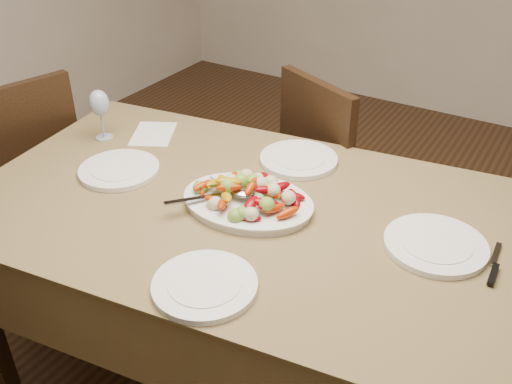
{
  "coord_description": "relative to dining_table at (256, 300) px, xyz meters",
  "views": [
    {
      "loc": [
        0.55,
        -1.03,
        1.74
      ],
      "look_at": [
        -0.21,
        0.21,
        0.82
      ],
      "focal_mm": 40.0,
      "sensor_mm": 36.0,
      "label": 1
    }
  ],
  "objects": [
    {
      "name": "wine_glass",
      "position": [
        -0.75,
        0.11,
        0.48
      ],
      "size": [
        0.08,
        0.08,
        0.2
      ],
      "primitive_type": null,
      "color": "#8C99A5",
      "rests_on": "dining_table"
    },
    {
      "name": "chair_far",
      "position": [
        -0.02,
        0.79,
        0.1
      ],
      "size": [
        0.56,
        0.56,
        0.95
      ],
      "primitive_type": null,
      "rotation": [
        0.0,
        0.0,
        2.71
      ],
      "color": "black",
      "rests_on": "ground"
    },
    {
      "name": "plate_far",
      "position": [
        -0.03,
        0.34,
        0.39
      ],
      "size": [
        0.27,
        0.27,
        0.02
      ],
      "primitive_type": "cylinder",
      "color": "white",
      "rests_on": "dining_table"
    },
    {
      "name": "table_knife",
      "position": [
        0.69,
        0.09,
        0.38
      ],
      "size": [
        0.02,
        0.2,
        0.01
      ],
      "primitive_type": null,
      "rotation": [
        0.0,
        0.0,
        0.04
      ],
      "color": "#9EA0A8",
      "rests_on": "dining_table"
    },
    {
      "name": "plate_left",
      "position": [
        -0.52,
        -0.05,
        0.39
      ],
      "size": [
        0.27,
        0.27,
        0.02
      ],
      "primitive_type": "cylinder",
      "color": "white",
      "rests_on": "dining_table"
    },
    {
      "name": "roasted_vegetables",
      "position": [
        -0.03,
        -0.0,
        0.45
      ],
      "size": [
        0.36,
        0.27,
        0.09
      ],
      "primitive_type": null,
      "rotation": [
        0.0,
        0.0,
        0.13
      ],
      "color": "#750208",
      "rests_on": "serving_platter"
    },
    {
      "name": "plate_near",
      "position": [
        0.08,
        -0.38,
        0.39
      ],
      "size": [
        0.27,
        0.27,
        0.02
      ],
      "primitive_type": "cylinder",
      "color": "white",
      "rests_on": "dining_table"
    },
    {
      "name": "dining_table",
      "position": [
        0.0,
        0.0,
        0.0
      ],
      "size": [
        1.96,
        1.28,
        0.76
      ],
      "primitive_type": "cube",
      "rotation": [
        0.0,
        0.0,
        0.13
      ],
      "color": "brown",
      "rests_on": "ground"
    },
    {
      "name": "serving_platter",
      "position": [
        -0.03,
        -0.0,
        0.39
      ],
      "size": [
        0.44,
        0.35,
        0.02
      ],
      "primitive_type": "ellipsoid",
      "rotation": [
        0.0,
        0.0,
        0.13
      ],
      "color": "white",
      "rests_on": "dining_table"
    },
    {
      "name": "chair_left",
      "position": [
        -1.24,
        0.04,
        0.1
      ],
      "size": [
        0.51,
        0.51,
        0.95
      ],
      "primitive_type": null,
      "rotation": [
        0.0,
        0.0,
        -1.81
      ],
      "color": "black",
      "rests_on": "ground"
    },
    {
      "name": "plate_right",
      "position": [
        0.53,
        0.1,
        0.39
      ],
      "size": [
        0.29,
        0.29,
        0.02
      ],
      "primitive_type": "cylinder",
      "color": "white",
      "rests_on": "dining_table"
    },
    {
      "name": "menu_card",
      "position": [
        -0.61,
        0.24,
        0.38
      ],
      "size": [
        0.23,
        0.26,
        0.0
      ],
      "primitive_type": "cube",
      "rotation": [
        0.0,
        0.0,
        0.49
      ],
      "color": "silver",
      "rests_on": "dining_table"
    },
    {
      "name": "serving_spoon",
      "position": [
        -0.09,
        -0.05,
        0.43
      ],
      "size": [
        0.27,
        0.2,
        0.03
      ],
      "primitive_type": null,
      "rotation": [
        0.0,
        0.0,
        -0.57
      ],
      "color": "#9EA0A8",
      "rests_on": "serving_platter"
    }
  ]
}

